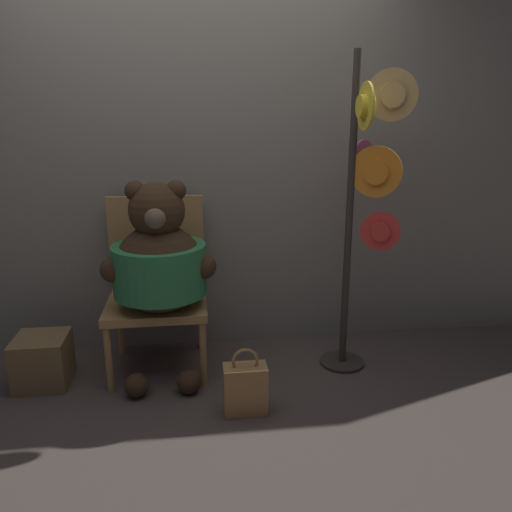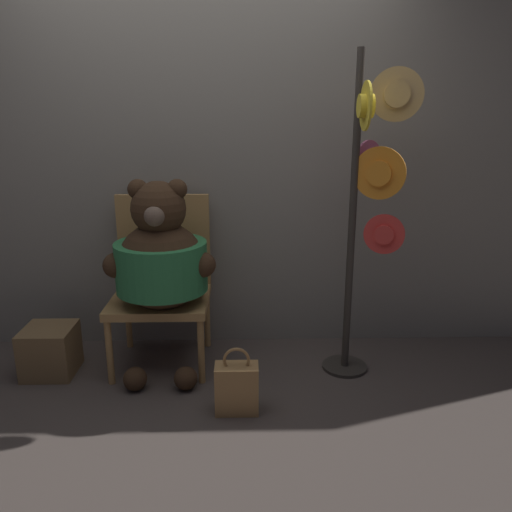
# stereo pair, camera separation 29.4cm
# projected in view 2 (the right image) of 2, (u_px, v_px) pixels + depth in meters

# --- Properties ---
(ground_plane) EXTENTS (14.00, 14.00, 0.00)m
(ground_plane) POSITION_uv_depth(u_px,v_px,m) (198.00, 381.00, 3.00)
(ground_plane) COLOR #4C423D
(wall_back) EXTENTS (8.00, 0.10, 2.57)m
(wall_back) POSITION_uv_depth(u_px,v_px,m) (200.00, 156.00, 3.25)
(wall_back) COLOR gray
(wall_back) RESTS_ON ground_plane
(chair) EXTENTS (0.60, 0.55, 1.05)m
(chair) POSITION_uv_depth(u_px,v_px,m) (162.00, 278.00, 3.17)
(chair) COLOR #B2844C
(chair) RESTS_ON ground_plane
(teddy_bear) EXTENTS (0.65, 0.58, 1.19)m
(teddy_bear) POSITION_uv_depth(u_px,v_px,m) (161.00, 261.00, 2.94)
(teddy_bear) COLOR #3D2819
(teddy_bear) RESTS_ON ground_plane
(hat_display_rack) EXTENTS (0.48, 0.48, 1.89)m
(hat_display_rack) POSITION_uv_depth(u_px,v_px,m) (368.00, 195.00, 2.83)
(hat_display_rack) COLOR #332D28
(hat_display_rack) RESTS_ON ground_plane
(handbag_on_ground) EXTENTS (0.23, 0.13, 0.37)m
(handbag_on_ground) POSITION_uv_depth(u_px,v_px,m) (237.00, 387.00, 2.66)
(handbag_on_ground) COLOR #A87A47
(handbag_on_ground) RESTS_ON ground_plane
(wooden_crate) EXTENTS (0.30, 0.30, 0.30)m
(wooden_crate) POSITION_uv_depth(u_px,v_px,m) (50.00, 350.00, 3.06)
(wooden_crate) COLOR brown
(wooden_crate) RESTS_ON ground_plane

